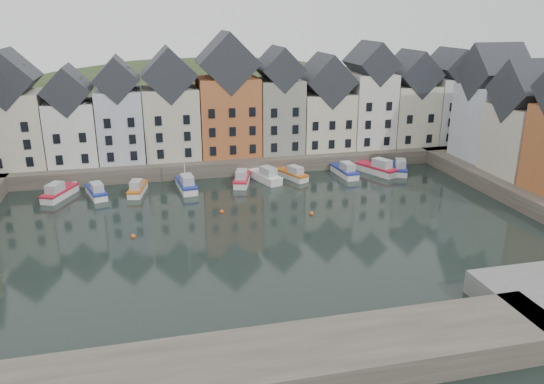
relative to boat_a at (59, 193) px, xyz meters
name	(u,v)px	position (x,y,z in m)	size (l,w,h in m)	color
ground	(271,236)	(23.16, -18.00, -0.70)	(260.00, 260.00, 0.00)	black
far_quay	(227,156)	(23.16, 12.00, 0.30)	(90.00, 16.00, 2.00)	#433A33
near_wall	(195,376)	(13.16, -40.00, 0.30)	(50.00, 6.00, 2.00)	#433A33
hillside	(210,211)	(23.18, 38.00, -18.66)	(153.60, 70.40, 64.00)	#23341A
far_terrace	(249,107)	(26.38, 10.00, 8.18)	(72.37, 8.16, 17.78)	beige
right_terrace	(530,122)	(59.16, -9.93, 8.22)	(8.30, 24.25, 16.36)	silver
mooring_buoys	(225,220)	(19.16, -12.67, -0.55)	(20.50, 5.50, 0.50)	#C15A16
boat_a	(59,193)	(0.00, 0.00, 0.00)	(4.24, 6.32, 2.34)	silver
boat_b	(96,192)	(4.55, -0.54, -0.05)	(3.25, 5.91, 2.17)	silver
boat_c	(137,189)	(9.60, -0.53, -0.07)	(2.72, 5.74, 2.12)	silver
boat_d	(186,184)	(15.89, -0.51, 0.09)	(2.58, 6.47, 12.05)	silver
boat_e	(242,179)	(23.47, 0.37, -0.01)	(3.49, 6.28, 2.30)	silver
boat_f	(265,176)	(26.84, 0.76, 0.02)	(3.93, 6.55, 2.40)	silver
boat_g	(292,174)	(30.78, 1.04, -0.06)	(3.83, 5.82, 2.15)	silver
boat_h	(345,171)	(38.49, 0.71, 0.00)	(2.34, 6.17, 2.32)	silver
boat_i	(377,169)	(43.39, 0.51, 0.07)	(4.65, 6.92, 2.56)	silver
boat_j	(400,168)	(46.84, 0.30, 0.00)	(4.13, 6.30, 2.32)	silver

